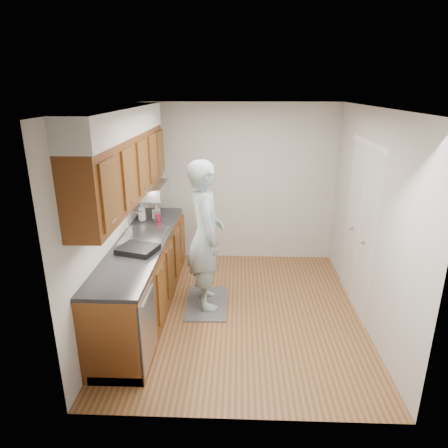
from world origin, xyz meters
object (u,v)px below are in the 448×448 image
soap_bottle_b (156,211)px  dish_rack (138,249)px  soap_bottle_a (142,210)px  steel_can (157,216)px  person (205,226)px  soda_can (158,218)px

soap_bottle_b → dish_rack: bearing=-88.6°
soap_bottle_a → soap_bottle_b: bearing=31.1°
soap_bottle_b → dish_rack: 1.23m
soap_bottle_b → steel_can: soap_bottle_b is taller
person → soap_bottle_b: bearing=31.8°
person → soap_bottle_b: (-0.76, 0.72, -0.05)m
steel_can → person: bearing=-39.7°
soap_bottle_a → steel_can: bearing=-3.9°
person → soda_can: person is taller
soap_bottle_b → soda_can: size_ratio=1.64×
soap_bottle_a → soda_can: (0.25, -0.08, -0.08)m
person → soap_bottle_a: size_ratio=7.34×
steel_can → dish_rack: steel_can is taller
soda_can → dish_rack: (-0.04, -1.04, -0.03)m
soap_bottle_a → soda_can: 0.27m
person → steel_can: person is taller
soap_bottle_a → soda_can: size_ratio=2.37×
steel_can → dish_rack: (-0.00, -1.10, -0.04)m
person → soda_can: (-0.69, 0.54, -0.09)m
dish_rack → soda_can: bearing=105.0°
person → dish_rack: 0.89m
steel_can → soda_can: bearing=-63.5°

